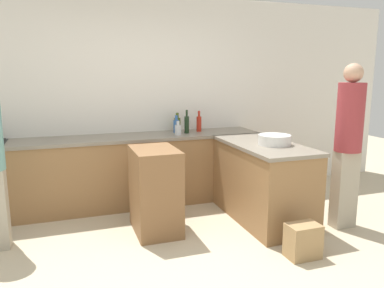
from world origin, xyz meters
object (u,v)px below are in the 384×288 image
Objects in this scene: vinegar_bottle_clear at (178,129)px; paper_bag at (303,241)px; island_table at (155,190)px; olive_oil_bottle at (177,124)px; wine_bottle_dark at (187,124)px; person_at_peninsula at (348,139)px; mixing_bowl at (275,140)px; water_bottle_blue at (176,126)px; hot_sauce_bottle at (199,123)px.

vinegar_bottle_clear is 2.11m from paper_bag.
olive_oil_bottle reaches higher than island_table.
paper_bag is at bearing -75.83° from wine_bottle_dark.
person_at_peninsula is 5.57× the size of paper_bag.
mixing_bowl is 0.20× the size of person_at_peninsula.
water_bottle_blue is at bearing 141.06° from wine_bottle_dark.
mixing_bowl is 1.28× the size of hot_sauce_bottle.
wine_bottle_dark is 0.21m from olive_oil_bottle.
paper_bag is at bearing -73.42° from water_bottle_blue.
vinegar_bottle_clear is 2.03m from person_at_peninsula.
mixing_bowl is at bearing -50.31° from vinegar_bottle_clear.
vinegar_bottle_clear is 0.31m from olive_oil_bottle.
wine_bottle_dark is at bearing 104.17° from paper_bag.
hot_sauce_bottle is 1.94m from person_at_peninsula.
island_table is 3.23× the size of hot_sauce_bottle.
island_table is 5.02× the size of vinegar_bottle_clear.
hot_sauce_bottle is at bearing 24.68° from wine_bottle_dark.
mixing_bowl is at bearing 78.13° from paper_bag.
wine_bottle_dark is at bearing 54.22° from island_table.
mixing_bowl is 1.49m from olive_oil_bottle.
vinegar_bottle_clear is at bearing 129.69° from mixing_bowl.
wine_bottle_dark reaches higher than hot_sauce_bottle.
island_table is 2.14m from person_at_peninsula.
island_table is 1.26m from wine_bottle_dark.
hot_sauce_bottle is 0.30m from olive_oil_bottle.
wine_bottle_dark is 0.17× the size of person_at_peninsula.
vinegar_bottle_clear is 0.56× the size of paper_bag.
vinegar_bottle_clear reaches higher than island_table.
olive_oil_bottle is 2.19m from person_at_peninsula.
olive_oil_bottle is at bearing 119.84° from mixing_bowl.
vinegar_bottle_clear is at bearing 57.98° from island_table.
person_at_peninsula reaches higher than wine_bottle_dark.
vinegar_bottle_clear is 0.72× the size of olive_oil_bottle.
water_bottle_blue is 0.32m from hot_sauce_bottle.
vinegar_bottle_clear is (0.51, 0.81, 0.52)m from island_table.
olive_oil_bottle is (0.08, 0.30, 0.03)m from vinegar_bottle_clear.
island_table is at bearing 138.07° from paper_bag.
olive_oil_bottle is 0.14× the size of person_at_peninsula.
mixing_bowl is 1.55× the size of water_bottle_blue.
water_bottle_blue reaches higher than vinegar_bottle_clear.
person_at_peninsula is at bearing -49.84° from olive_oil_bottle.
mixing_bowl is 1.98× the size of vinegar_bottle_clear.
island_table is at bearing -130.64° from hot_sauce_bottle.
hot_sauce_bottle reaches higher than water_bottle_blue.
paper_bag is at bearing -101.87° from mixing_bowl.
person_at_peninsula is (0.67, -0.38, 0.03)m from mixing_bowl.
wine_bottle_dark is at bearing -155.32° from hot_sauce_bottle.
water_bottle_blue is at bearing 106.58° from paper_bag.
wine_bottle_dark is 1.10× the size of hot_sauce_bottle.
olive_oil_bottle is (-0.07, 0.20, -0.02)m from wine_bottle_dark.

